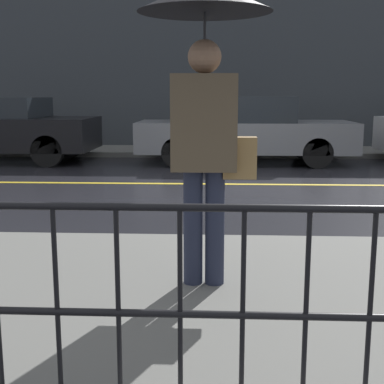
{
  "coord_description": "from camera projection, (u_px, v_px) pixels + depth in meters",
  "views": [
    {
      "loc": [
        -0.26,
        -9.09,
        1.53
      ],
      "look_at": [
        -0.59,
        -2.4,
        0.3
      ],
      "focal_mm": 50.0,
      "sensor_mm": 36.0,
      "label": 1
    }
  ],
  "objects": [
    {
      "name": "railing_foreground",
      "position": [
        275.0,
        281.0,
        2.4
      ],
      "size": [
        12.0,
        0.04,
        0.93
      ],
      "color": "black",
      "rests_on": "sidewalk_near"
    },
    {
      "name": "ground_plane",
      "position": [
        233.0,
        184.0,
        9.19
      ],
      "size": [
        80.0,
        80.0,
        0.0
      ],
      "primitive_type": "plane",
      "color": "black"
    },
    {
      "name": "pedestrian",
      "position": [
        206.0,
        63.0,
        3.74
      ],
      "size": [
        0.94,
        0.94,
        2.17
      ],
      "rotation": [
        0.0,
        0.0,
        3.14
      ],
      "color": "#23283D",
      "rests_on": "sidewalk_near"
    },
    {
      "name": "lane_marking",
      "position": [
        233.0,
        184.0,
        9.19
      ],
      "size": [
        25.2,
        0.12,
        0.01
      ],
      "color": "gold",
      "rests_on": "ground_plane"
    },
    {
      "name": "car_black",
      "position": [
        1.0,
        129.0,
        12.14
      ],
      "size": [
        4.14,
        1.92,
        1.45
      ],
      "color": "black",
      "rests_on": "ground_plane"
    },
    {
      "name": "building_storefront",
      "position": [
        228.0,
        65.0,
        14.57
      ],
      "size": [
        28.0,
        0.3,
        4.6
      ],
      "color": "#383D42",
      "rests_on": "ground_plane"
    },
    {
      "name": "sidewalk_near",
      "position": [
        253.0,
        301.0,
        3.84
      ],
      "size": [
        28.0,
        3.19,
        0.13
      ],
      "color": "slate",
      "rests_on": "ground_plane"
    },
    {
      "name": "car_grey",
      "position": [
        243.0,
        130.0,
        11.88
      ],
      "size": [
        4.74,
        1.79,
        1.48
      ],
      "color": "slate",
      "rests_on": "ground_plane"
    },
    {
      "name": "sidewalk_far",
      "position": [
        228.0,
        151.0,
        13.89
      ],
      "size": [
        28.0,
        1.91,
        0.13
      ],
      "color": "slate",
      "rests_on": "ground_plane"
    }
  ]
}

